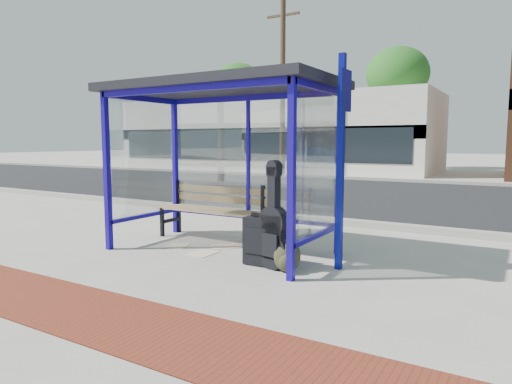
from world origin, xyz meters
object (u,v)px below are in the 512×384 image
Objects in this scene: guitar_bag at (274,232)px; backpack at (287,257)px; bench at (213,208)px; suitcase at (260,241)px.

guitar_bag is 0.35m from backpack.
bench is 2.88× the size of suitcase.
backpack is at bearing 1.95° from guitar_bag.
guitar_bag is 1.89× the size of suitcase.
guitar_bag reaches higher than suitcase.
bench is 2.22m from backpack.
guitar_bag reaches higher than backpack.
backpack is at bearing -15.86° from suitcase.
guitar_bag reaches higher than bench.
suitcase is at bearing 140.46° from backpack.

